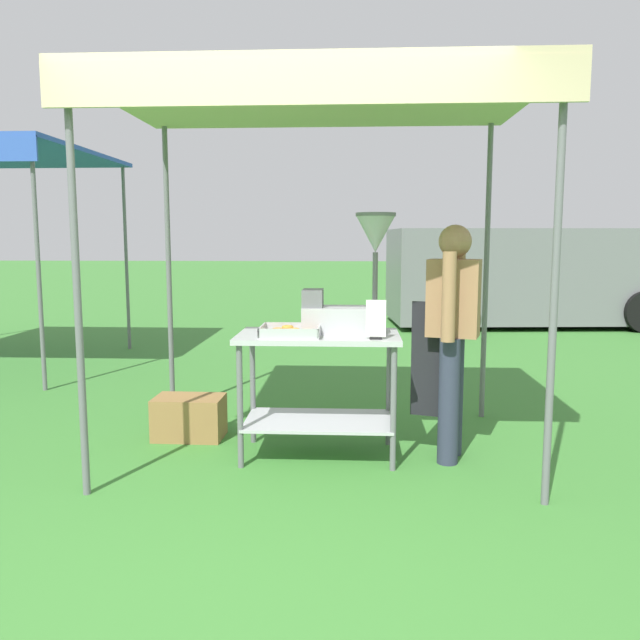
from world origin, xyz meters
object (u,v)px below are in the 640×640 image
vendor (452,330)px  supply_crate (189,417)px  donut_cart (318,368)px  menu_sign (376,322)px  stall_canopy (319,108)px  donut_fryer (353,287)px  donut_tray (291,333)px  van_grey (533,276)px

vendor → supply_crate: size_ratio=3.07×
donut_cart → menu_sign: size_ratio=4.33×
stall_canopy → vendor: 1.75m
donut_cart → supply_crate: 1.16m
stall_canopy → menu_sign: bearing=-39.7°
donut_fryer → menu_sign: (0.15, -0.29, -0.21)m
menu_sign → supply_crate: size_ratio=0.49×
donut_cart → menu_sign: menu_sign is taller
donut_tray → donut_cart: bearing=35.6°
van_grey → donut_tray: bearing=-116.6°
vendor → van_grey: 7.48m
donut_fryer → supply_crate: bearing=167.4°
vendor → stall_canopy: bearing=173.1°
stall_canopy → donut_tray: stall_canopy is taller
stall_canopy → van_grey: size_ratio=0.57×
donut_cart → supply_crate: size_ratio=2.11×
stall_canopy → menu_sign: 1.50m
stall_canopy → donut_cart: size_ratio=2.61×
donut_cart → menu_sign: bearing=-29.8°
menu_sign → vendor: (0.52, 0.21, -0.07)m
donut_cart → donut_tray: (-0.18, -0.13, 0.27)m
donut_tray → donut_fryer: 0.54m
stall_canopy → menu_sign: (0.39, -0.32, -1.41)m
donut_tray → menu_sign: 0.58m
menu_sign → donut_fryer: bearing=118.1°
donut_cart → van_grey: bearing=64.2°
menu_sign → supply_crate: 1.71m
donut_fryer → stall_canopy: bearing=171.5°
stall_canopy → donut_tray: 1.53m
menu_sign → supply_crate: bearing=158.0°
donut_cart → vendor: (0.91, -0.01, 0.28)m
donut_tray → stall_canopy: bearing=51.8°
stall_canopy → donut_fryer: (0.23, -0.03, -1.20)m
donut_tray → donut_fryer: size_ratio=0.48×
donut_fryer → van_grey: donut_fryer is taller
vendor → donut_cart: bearing=179.4°
donut_cart → van_grey: (3.41, 7.04, 0.25)m
donut_cart → stall_canopy: bearing=90.0°
menu_sign → donut_tray: bearing=170.7°
donut_cart → donut_fryer: size_ratio=1.35×
donut_tray → menu_sign: bearing=-9.3°
stall_canopy → menu_sign: size_ratio=11.29×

